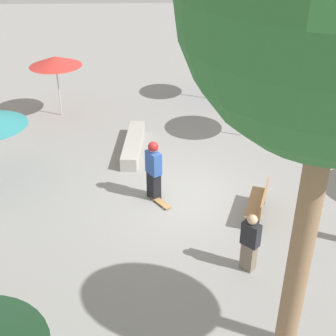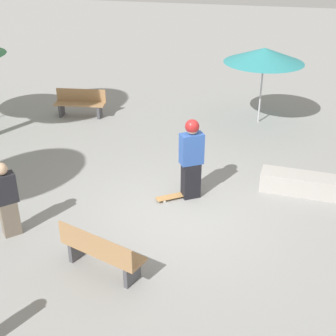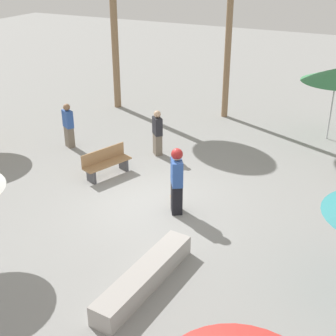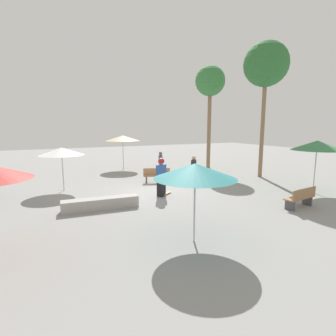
# 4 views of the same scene
# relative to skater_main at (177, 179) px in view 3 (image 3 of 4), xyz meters

# --- Properties ---
(ground_plane) EXTENTS (60.00, 60.00, 0.00)m
(ground_plane) POSITION_rel_skater_main_xyz_m (-0.77, 0.07, -1.00)
(ground_plane) COLOR gray
(skater_main) EXTENTS (0.49, 0.56, 1.86)m
(skater_main) POSITION_rel_skater_main_xyz_m (0.00, 0.00, 0.00)
(skater_main) COLOR black
(skater_main) RESTS_ON ground_plane
(skateboard) EXTENTS (0.63, 0.77, 0.07)m
(skateboard) POSITION_rel_skater_main_xyz_m (-0.19, 0.35, -0.94)
(skateboard) COLOR #B7844C
(skateboard) RESTS_ON ground_plane
(concrete_ledge) EXTENTS (0.79, 3.07, 0.46)m
(concrete_ledge) POSITION_rel_skater_main_xyz_m (0.70, -3.03, -0.77)
(concrete_ledge) COLOR #A8A39E
(concrete_ledge) RESTS_ON ground_plane
(bench_near) EXTENTS (0.95, 1.65, 0.85)m
(bench_near) POSITION_rel_skater_main_xyz_m (-2.90, 1.04, -0.58)
(bench_near) COLOR #47474C
(bench_near) RESTS_ON ground_plane
(bystander_watching) EXTENTS (0.49, 0.42, 1.58)m
(bystander_watching) POSITION_rel_skater_main_xyz_m (-5.33, 2.40, -0.21)
(bystander_watching) COLOR #726656
(bystander_watching) RESTS_ON ground_plane
(bystander_far) EXTENTS (0.47, 0.47, 1.57)m
(bystander_far) POSITION_rel_skater_main_xyz_m (-2.23, 3.18, -0.22)
(bystander_far) COLOR #726656
(bystander_far) RESTS_ON ground_plane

